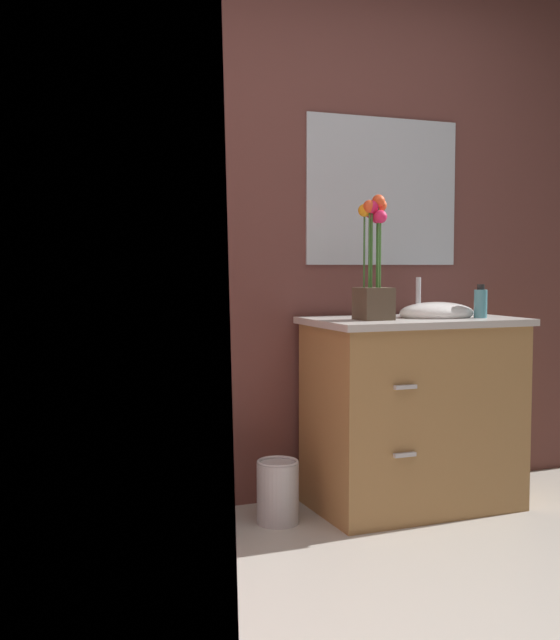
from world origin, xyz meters
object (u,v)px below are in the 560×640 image
object	(u,v)px
flower_vase	(374,271)
soap_bottle	(481,303)
toilet	(157,477)
trash_bin	(278,491)
wall_mirror	(383,192)
vanity_cabinet	(413,410)
toilet_paper_roll	(2,385)
wall_poster	(140,213)

from	to	relation	value
flower_vase	soap_bottle	world-z (taller)	flower_vase
toilet	flower_vase	xyz separation A→B (m)	(0.94, -0.07, 0.83)
trash_bin	wall_mirror	bearing A→B (deg)	23.90
vanity_cabinet	trash_bin	size ratio (longest dim) A/B	3.83
toilet	trash_bin	distance (m)	0.53
vanity_cabinet	toilet_paper_roll	distance (m)	1.79
wall_poster	wall_mirror	bearing A→B (deg)	0.00
toilet	soap_bottle	size ratio (longest dim) A/B	4.57
toilet	toilet_paper_roll	world-z (taller)	toilet_paper_roll
wall_mirror	vanity_cabinet	bearing A→B (deg)	-89.47
trash_bin	wall_poster	bearing A→B (deg)	150.57
toilet	toilet_paper_roll	size ratio (longest dim) A/B	6.27
toilet	vanity_cabinet	distance (m)	1.19
vanity_cabinet	trash_bin	bearing A→B (deg)	179.69
soap_bottle	toilet_paper_roll	size ratio (longest dim) A/B	1.37
flower_vase	vanity_cabinet	bearing A→B (deg)	10.21
wall_mirror	flower_vase	bearing A→B (deg)	-124.09
toilet	trash_bin	world-z (taller)	toilet
soap_bottle	wall_poster	size ratio (longest dim) A/B	0.30
toilet	wall_poster	distance (m)	1.11
toilet	flower_vase	distance (m)	1.26
vanity_cabinet	toilet_paper_roll	bearing A→B (deg)	-174.49
wall_poster	toilet_paper_roll	size ratio (longest dim) A/B	4.60
flower_vase	trash_bin	size ratio (longest dim) A/B	1.98
vanity_cabinet	toilet_paper_roll	world-z (taller)	vanity_cabinet
wall_poster	wall_mirror	size ratio (longest dim) A/B	0.63
wall_poster	trash_bin	bearing A→B (deg)	-29.43
soap_bottle	trash_bin	xyz separation A→B (m)	(-0.94, 0.11, -0.79)
vanity_cabinet	flower_vase	world-z (taller)	flower_vase
soap_bottle	toilet_paper_roll	bearing A→B (deg)	-178.21
toilet	wall_mirror	world-z (taller)	wall_mirror
trash_bin	toilet_paper_roll	bearing A→B (deg)	-171.07
wall_poster	toilet_paper_roll	world-z (taller)	wall_poster
soap_bottle	wall_mirror	size ratio (longest dim) A/B	0.19
trash_bin	wall_mirror	world-z (taller)	wall_mirror
soap_bottle	wall_mirror	world-z (taller)	wall_mirror
flower_vase	toilet_paper_roll	distance (m)	1.59
trash_bin	wall_poster	xyz separation A→B (m)	(-0.51, 0.29, 1.18)
soap_bottle	trash_bin	size ratio (longest dim) A/B	0.56
toilet	wall_mirror	size ratio (longest dim) A/B	0.86
flower_vase	wall_mirror	xyz separation A→B (m)	(0.23, 0.34, 0.38)
vanity_cabinet	wall_mirror	distance (m)	1.05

